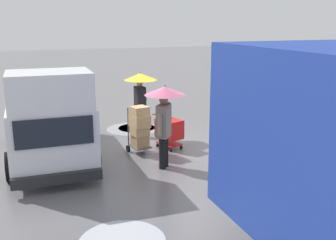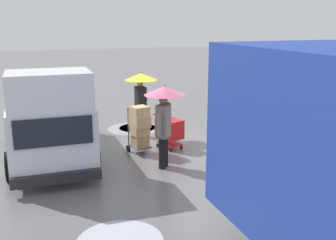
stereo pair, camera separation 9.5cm
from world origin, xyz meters
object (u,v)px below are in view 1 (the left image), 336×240
(pedestrian_pink_side, at_px, (140,89))
(pedestrian_black_side, at_px, (164,107))
(cargo_van_parked_right, at_px, (48,117))
(hand_dolly_boxes, at_px, (140,127))
(shopping_cart_vendor, at_px, (169,130))

(pedestrian_pink_side, relative_size, pedestrian_black_side, 1.00)
(pedestrian_black_side, bearing_deg, pedestrian_pink_side, -94.61)
(cargo_van_parked_right, distance_m, hand_dolly_boxes, 2.50)
(cargo_van_parked_right, xyz_separation_m, shopping_cart_vendor, (-3.40, 0.28, -0.61))
(cargo_van_parked_right, relative_size, pedestrian_pink_side, 2.50)
(hand_dolly_boxes, bearing_deg, pedestrian_pink_side, -108.13)
(pedestrian_pink_side, height_order, pedestrian_black_side, same)
(cargo_van_parked_right, xyz_separation_m, pedestrian_black_side, (-2.72, 1.70, 0.41))
(hand_dolly_boxes, xyz_separation_m, pedestrian_pink_side, (-0.52, -1.58, 0.79))
(shopping_cart_vendor, relative_size, pedestrian_pink_side, 0.47)
(pedestrian_pink_side, bearing_deg, shopping_cart_vendor, 107.72)
(cargo_van_parked_right, xyz_separation_m, hand_dolly_boxes, (-2.43, 0.46, -0.39))
(cargo_van_parked_right, distance_m, pedestrian_pink_side, 3.18)
(cargo_van_parked_right, bearing_deg, shopping_cart_vendor, 175.28)
(shopping_cart_vendor, height_order, pedestrian_pink_side, pedestrian_pink_side)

